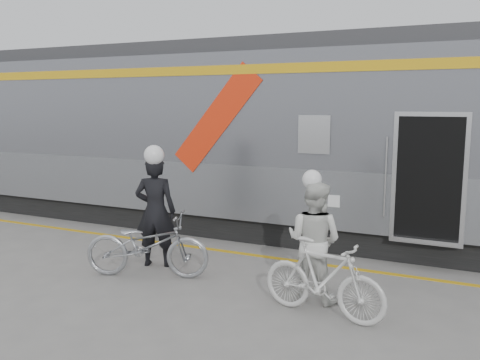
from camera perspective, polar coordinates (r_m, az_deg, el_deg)
The scene contains 9 objects.
ground at distance 7.72m, azimuth -4.16°, elevation -12.81°, with size 90.00×90.00×0.00m, color slate.
train at distance 10.87m, azimuth 9.63°, elevation 4.50°, with size 24.00×3.17×4.10m.
safety_strip at distance 9.54m, azimuth 2.21°, elevation -8.51°, with size 24.00×0.12×0.01m, color gold.
man at distance 8.90m, azimuth -9.47°, elevation -3.47°, with size 0.71×0.46×1.94m, color black.
bicycle_left at distance 8.46m, azimuth -10.39°, elevation -7.18°, with size 0.71×2.03×1.07m, color #93969A.
woman at distance 7.40m, azimuth 8.30°, elevation -6.77°, with size 0.84×0.66×1.73m, color silver.
bicycle_right at distance 6.92m, azimuth 9.32°, elevation -10.86°, with size 0.49×1.75×1.05m, color silver.
helmet_man at distance 8.74m, azimuth -9.66°, elevation 3.83°, with size 0.34×0.34×0.34m, color white.
helmet_woman at distance 7.20m, azimuth 8.48°, elevation 0.97°, with size 0.28×0.28×0.28m, color white.
Camera 1 is at (3.52, -6.26, 2.83)m, focal length 38.00 mm.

